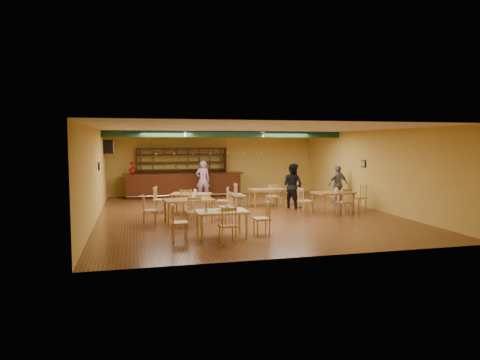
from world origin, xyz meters
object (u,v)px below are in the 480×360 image
object	(u,v)px
bar_counter	(184,185)
dining_table_a	(191,203)
dining_table_c	(189,211)
patron_bar	(203,180)
near_table	(222,224)
patron_right_a	(293,186)
dining_table_d	(333,202)
dining_table_b	(267,197)

from	to	relation	value
bar_counter	dining_table_a	xyz separation A→B (m)	(-0.26, -4.56, -0.21)
dining_table_c	patron_bar	size ratio (longest dim) A/B	0.88
bar_counter	near_table	xyz separation A→B (m)	(0.01, -8.77, -0.20)
bar_counter	patron_right_a	size ratio (longest dim) A/B	3.16
dining_table_a	dining_table_d	world-z (taller)	dining_table_d
dining_table_a	patron_bar	size ratio (longest dim) A/B	0.82
near_table	patron_right_a	size ratio (longest dim) A/B	0.77
bar_counter	dining_table_b	world-z (taller)	bar_counter
dining_table_c	near_table	bearing A→B (deg)	-79.89
bar_counter	dining_table_c	bearing A→B (deg)	-95.20
dining_table_a	dining_table_c	size ratio (longest dim) A/B	0.93
bar_counter	patron_right_a	world-z (taller)	patron_right_a
dining_table_d	patron_bar	world-z (taller)	patron_bar
dining_table_b	patron_right_a	bearing A→B (deg)	-48.08
dining_table_a	near_table	world-z (taller)	near_table
dining_table_a	dining_table_b	size ratio (longest dim) A/B	1.04
dining_table_d	patron_bar	distance (m)	6.23
patron_bar	patron_right_a	distance (m)	4.57
dining_table_c	dining_table_d	xyz separation A→B (m)	(5.41, 0.96, -0.02)
dining_table_b	patron_bar	xyz separation A→B (m)	(-2.15, 2.69, 0.52)
bar_counter	patron_right_a	bearing A→B (deg)	-49.28
near_table	patron_right_a	world-z (taller)	patron_right_a
dining_table_a	near_table	xyz separation A→B (m)	(0.26, -4.21, 0.01)
bar_counter	dining_table_d	size ratio (longest dim) A/B	3.79
dining_table_b	dining_table_a	bearing A→B (deg)	-164.85
dining_table_d	patron_right_a	size ratio (longest dim) A/B	0.83
dining_table_d	near_table	bearing A→B (deg)	-154.31
near_table	patron_right_a	xyz separation A→B (m)	(3.71, 4.46, 0.51)
dining_table_a	dining_table_b	bearing A→B (deg)	37.82
bar_counter	dining_table_b	xyz separation A→B (m)	(2.91, -3.51, -0.23)
dining_table_d	near_table	world-z (taller)	dining_table_d
dining_table_a	patron_bar	distance (m)	3.90
bar_counter	patron_bar	xyz separation A→B (m)	(0.77, -0.83, 0.30)
dining_table_d	patron_right_a	distance (m)	1.72
dining_table_b	dining_table_c	xyz separation A→B (m)	(-3.50, -2.98, 0.04)
dining_table_a	dining_table_d	size ratio (longest dim) A/B	0.97
patron_bar	patron_right_a	bearing A→B (deg)	131.34
bar_counter	patron_right_a	xyz separation A→B (m)	(3.71, -4.31, 0.31)
dining_table_b	dining_table_d	size ratio (longest dim) A/B	0.93
dining_table_c	dining_table_d	bearing A→B (deg)	5.49
dining_table_b	dining_table_c	bearing A→B (deg)	-142.73
dining_table_a	dining_table_d	bearing A→B (deg)	8.73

